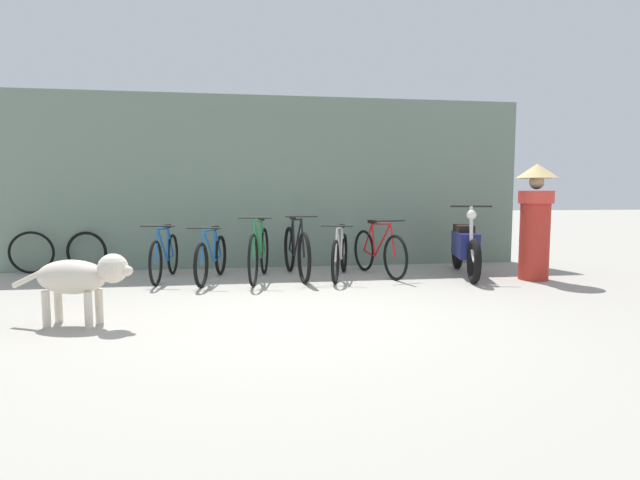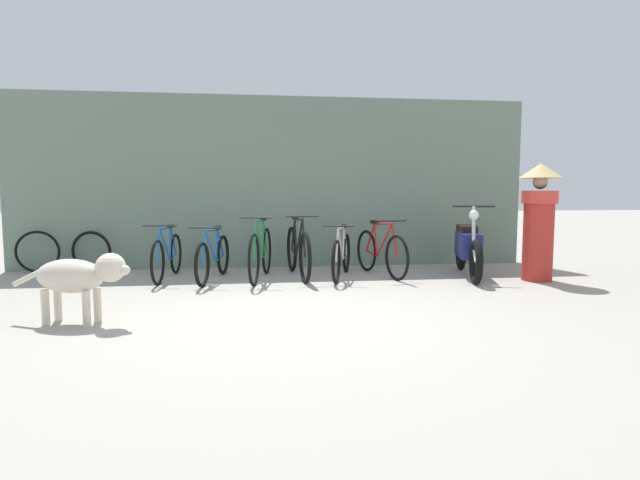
{
  "view_description": "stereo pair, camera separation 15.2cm",
  "coord_description": "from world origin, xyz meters",
  "views": [
    {
      "loc": [
        -0.45,
        -4.98,
        1.23
      ],
      "look_at": [
        0.48,
        1.26,
        0.65
      ],
      "focal_mm": 28.0,
      "sensor_mm": 36.0,
      "label": 1
    },
    {
      "loc": [
        -0.3,
        -5.0,
        1.23
      ],
      "look_at": [
        0.48,
        1.26,
        0.65
      ],
      "focal_mm": 28.0,
      "sensor_mm": 36.0,
      "label": 2
    }
  ],
  "objects": [
    {
      "name": "motorcycle",
      "position": [
        2.81,
        2.09,
        0.43
      ],
      "size": [
        0.67,
        1.93,
        1.07
      ],
      "rotation": [
        0.0,
        0.0,
        -1.82
      ],
      "color": "black",
      "rests_on": "ground"
    },
    {
      "name": "shop_wall_back",
      "position": [
        0.0,
        3.49,
        1.42
      ],
      "size": [
        8.61,
        0.2,
        2.85
      ],
      "color": "slate",
      "rests_on": "ground"
    },
    {
      "name": "bicycle_0",
      "position": [
        -1.61,
        2.39,
        0.34
      ],
      "size": [
        0.46,
        1.62,
        0.81
      ],
      "rotation": [
        0.0,
        0.0,
        -1.65
      ],
      "color": "black",
      "rests_on": "ground"
    },
    {
      "name": "bicycle_3",
      "position": [
        0.28,
        2.34,
        0.38
      ],
      "size": [
        0.46,
        1.8,
        0.93
      ],
      "rotation": [
        0.0,
        0.0,
        -1.47
      ],
      "color": "black",
      "rests_on": "ground"
    },
    {
      "name": "spare_tire_left",
      "position": [
        -3.74,
        3.24,
        0.33
      ],
      "size": [
        0.66,
        0.09,
        0.66
      ],
      "rotation": [
        0.0,
        0.0,
        0.08
      ],
      "color": "black",
      "rests_on": "ground"
    },
    {
      "name": "bicycle_1",
      "position": [
        -0.94,
        2.21,
        0.33
      ],
      "size": [
        0.48,
        1.66,
        0.79
      ],
      "rotation": [
        0.0,
        0.0,
        -1.76
      ],
      "color": "black",
      "rests_on": "ground"
    },
    {
      "name": "stray_dog",
      "position": [
        -1.99,
        -0.09,
        0.46
      ],
      "size": [
        1.19,
        0.52,
        0.69
      ],
      "rotation": [
        0.0,
        0.0,
        6.02
      ],
      "color": "beige",
      "rests_on": "ground"
    },
    {
      "name": "ground_plane",
      "position": [
        0.0,
        0.0,
        0.0
      ],
      "size": [
        60.0,
        60.0,
        0.0
      ],
      "primitive_type": "plane",
      "color": "#9E998E"
    },
    {
      "name": "person_in_robes",
      "position": [
        3.65,
        1.62,
        0.92
      ],
      "size": [
        0.73,
        0.73,
        1.66
      ],
      "rotation": [
        0.0,
        0.0,
        3.44
      ],
      "color": "#B72D23",
      "rests_on": "ground"
    },
    {
      "name": "spare_tire_right",
      "position": [
        -2.93,
        3.24,
        0.32
      ],
      "size": [
        0.65,
        0.16,
        0.65
      ],
      "rotation": [
        0.0,
        0.0,
        -0.17
      ],
      "color": "black",
      "rests_on": "ground"
    },
    {
      "name": "bicycle_5",
      "position": [
        1.53,
        2.32,
        0.35
      ],
      "size": [
        0.52,
        1.61,
        0.86
      ],
      "rotation": [
        0.0,
        0.0,
        -1.34
      ],
      "color": "black",
      "rests_on": "ground"
    },
    {
      "name": "bicycle_2",
      "position": [
        -0.27,
        2.19,
        0.38
      ],
      "size": [
        0.47,
        1.75,
        0.92
      ],
      "rotation": [
        0.0,
        0.0,
        -1.75
      ],
      "color": "black",
      "rests_on": "ground"
    },
    {
      "name": "bicycle_4",
      "position": [
        0.92,
        2.21,
        0.33
      ],
      "size": [
        0.61,
        1.6,
        0.8
      ],
      "rotation": [
        0.0,
        0.0,
        -1.88
      ],
      "color": "black",
      "rests_on": "ground"
    }
  ]
}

